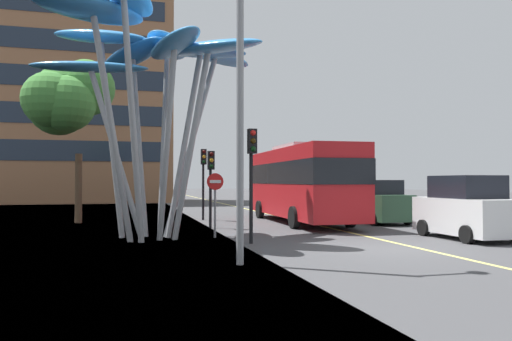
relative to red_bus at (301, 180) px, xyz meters
The scene contains 13 objects.
ground 9.91m from the red_bus, 99.32° to the right, with size 120.00×240.00×0.10m.
red_bus is the anchor object (origin of this frame).
leaf_sculpture 10.25m from the red_bus, 144.65° to the right, with size 8.36×8.11×8.22m.
traffic_light_kerb_near 8.61m from the red_bus, 120.67° to the right, with size 0.28×0.42×3.72m.
traffic_light_kerb_far 5.13m from the red_bus, 159.16° to the right, with size 0.28×0.42×3.33m.
traffic_light_island_mid 5.19m from the red_bus, 148.72° to the left, with size 0.28×0.42×3.70m.
car_parked_near 8.66m from the red_bus, 67.43° to the right, with size 2.07×3.89×2.23m.
car_parked_mid 3.86m from the red_bus, 19.03° to the right, with size 1.95×4.01×2.08m.
car_parked_far 6.89m from the red_bus, 60.42° to the left, with size 1.96×4.51×1.95m.
street_lamp 12.77m from the red_bus, 115.15° to the right, with size 1.88×0.44×8.45m.
tree_pavement_near 12.09m from the red_bus, 167.74° to the left, with size 4.23×4.27×7.97m.
no_entry_sign 7.55m from the red_bus, 134.05° to the right, with size 0.60×0.12×2.31m.
backdrop_building 35.72m from the red_bus, 121.89° to the left, with size 27.87×10.56×26.16m.
Camera 1 is at (-7.53, -13.37, 2.02)m, focal length 34.74 mm.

